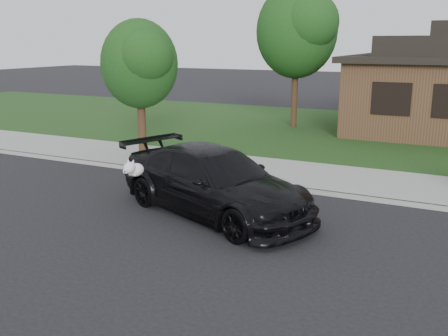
% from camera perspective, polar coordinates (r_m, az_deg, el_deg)
% --- Properties ---
extents(ground, '(120.00, 120.00, 0.00)m').
position_cam_1_polar(ground, '(10.17, 9.47, -8.78)').
color(ground, black).
rests_on(ground, ground).
extents(sidewalk, '(60.00, 3.00, 0.12)m').
position_cam_1_polar(sidewalk, '(14.78, 14.97, -1.51)').
color(sidewalk, gray).
rests_on(sidewalk, ground).
extents(curb, '(60.00, 0.12, 0.12)m').
position_cam_1_polar(curb, '(13.36, 13.73, -3.09)').
color(curb, gray).
rests_on(curb, ground).
extents(lawn, '(60.00, 13.00, 0.13)m').
position_cam_1_polar(lawn, '(22.52, 18.90, 3.53)').
color(lawn, '#193814').
rests_on(lawn, ground).
extents(sedan, '(5.73, 3.92, 1.54)m').
position_cam_1_polar(sedan, '(11.65, -1.13, -1.57)').
color(sedan, black).
rests_on(sedan, ground).
extents(tree_0, '(3.78, 3.60, 6.34)m').
position_cam_1_polar(tree_0, '(22.96, 8.62, 15.40)').
color(tree_0, '#332114').
rests_on(tree_0, ground).
extents(tree_2, '(2.73, 2.60, 4.59)m').
position_cam_1_polar(tree_2, '(17.27, -9.49, 11.79)').
color(tree_2, '#332114').
rests_on(tree_2, ground).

